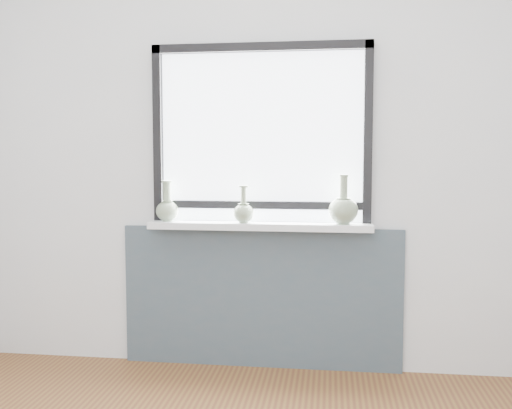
# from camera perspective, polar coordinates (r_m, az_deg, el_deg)

# --- Properties ---
(back_wall) EXTENTS (3.60, 0.02, 2.60)m
(back_wall) POSITION_cam_1_polar(r_m,az_deg,el_deg) (3.44, 0.56, 5.01)
(back_wall) COLOR silver
(back_wall) RESTS_ON ground
(apron_panel) EXTENTS (1.70, 0.03, 0.86)m
(apron_panel) POSITION_cam_1_polar(r_m,az_deg,el_deg) (3.52, 0.49, -9.30)
(apron_panel) COLOR #414C56
(apron_panel) RESTS_ON ground
(windowsill) EXTENTS (1.32, 0.18, 0.04)m
(windowsill) POSITION_cam_1_polar(r_m,az_deg,el_deg) (3.37, 0.35, -2.15)
(windowsill) COLOR white
(windowsill) RESTS_ON apron_panel
(window) EXTENTS (1.30, 0.06, 1.05)m
(window) POSITION_cam_1_polar(r_m,az_deg,el_deg) (3.41, 0.49, 7.39)
(window) COLOR black
(window) RESTS_ON windowsill
(vase_a) EXTENTS (0.13, 0.13, 0.24)m
(vase_a) POSITION_cam_1_polar(r_m,az_deg,el_deg) (3.47, -8.87, -0.37)
(vase_a) COLOR gray
(vase_a) RESTS_ON windowsill
(vase_b) EXTENTS (0.12, 0.12, 0.22)m
(vase_b) POSITION_cam_1_polar(r_m,az_deg,el_deg) (3.34, -1.25, -0.68)
(vase_b) COLOR gray
(vase_b) RESTS_ON windowsill
(vase_c) EXTENTS (0.17, 0.17, 0.28)m
(vase_c) POSITION_cam_1_polar(r_m,az_deg,el_deg) (3.31, 8.73, -0.41)
(vase_c) COLOR gray
(vase_c) RESTS_ON windowsill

